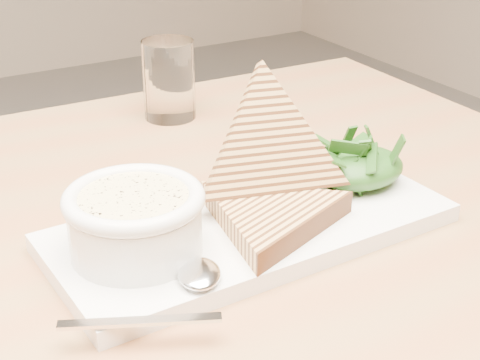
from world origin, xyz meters
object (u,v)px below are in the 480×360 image
table_top (92,264)px  glass_far (169,80)px  platter (251,227)px  soup_bowl (136,229)px

table_top → glass_far: 0.34m
platter → glass_far: (0.07, 0.32, 0.04)m
table_top → glass_far: (0.21, 0.26, 0.07)m
soup_bowl → table_top: bearing=110.9°
glass_far → soup_bowl: bearing=-120.0°
table_top → glass_far: glass_far is taller
table_top → soup_bowl: (0.02, -0.06, 0.06)m
platter → soup_bowl: size_ratio=3.31×
table_top → soup_bowl: soup_bowl is taller
table_top → platter: platter is taller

